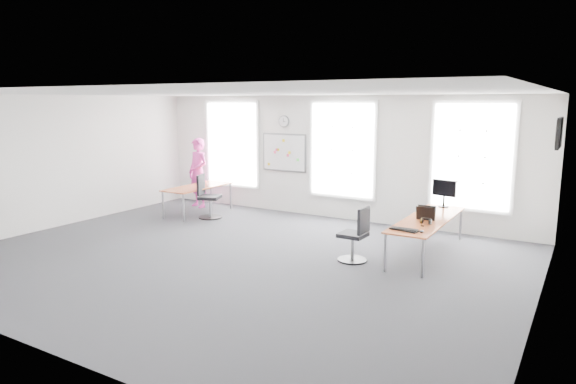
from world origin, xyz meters
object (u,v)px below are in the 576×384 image
Objects in this scene: person at (198,173)px; headphones at (426,221)px; desk_left at (198,188)px; keyboard at (404,230)px; desk_right at (427,221)px; chair_right at (356,238)px; monitor at (444,191)px; chair_left at (207,199)px.

headphones is (6.71, -1.69, -0.19)m from person.
keyboard is at bearing -15.53° from desk_left.
keyboard is (5.96, -1.66, 0.05)m from desk_left.
desk_right is 6.07m from desk_left.
chair_right is (-0.97, -1.09, -0.21)m from desk_right.
chair_right is 1.78× the size of monitor.
keyboard is at bearing 90.80° from chair_right.
chair_right is 0.92m from keyboard.
headphones is (0.09, -0.46, 0.10)m from desk_right.
desk_left is 6.18m from keyboard.
keyboard is (-0.09, -1.11, 0.06)m from desk_right.
desk_left is 5.33m from chair_right.
chair_right is 5.19× the size of headphones.
person reaches higher than keyboard.
chair_left is 0.57× the size of person.
desk_left is at bearing 174.67° from keyboard.
chair_left is at bearing -27.01° from person.
person is at bearing -176.09° from headphones.
chair_right reaches higher than desk_right.
chair_left is 2.22× the size of keyboard.
person reaches higher than chair_left.
chair_right is at bearing -8.40° from person.
desk_right is 5.55m from chair_left.
person reaches higher than desk_left.
keyboard is (0.89, -0.02, 0.26)m from chair_right.
desk_right is 5.87× the size of keyboard.
desk_right is at bearing -113.44° from chair_left.
chair_left is 1.51m from person.
person is (-5.64, 2.33, 0.50)m from chair_right.
person is at bearing 129.63° from desk_left.
desk_left is 10.12× the size of headphones.
chair_left is at bearing -157.41° from monitor.
chair_right is at bearing -127.33° from chair_left.
person is 6.60m from monitor.
desk_right is 1.27m from monitor.
headphones is (6.14, -1.00, 0.09)m from desk_left.
keyboard is (6.53, -2.35, -0.23)m from person.
headphones reaches higher than desk_right.
person reaches higher than chair_right.
chair_right is (5.07, -1.64, -0.22)m from desk_left.
desk_right is 0.48m from headphones.
person is at bearing 169.44° from desk_right.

